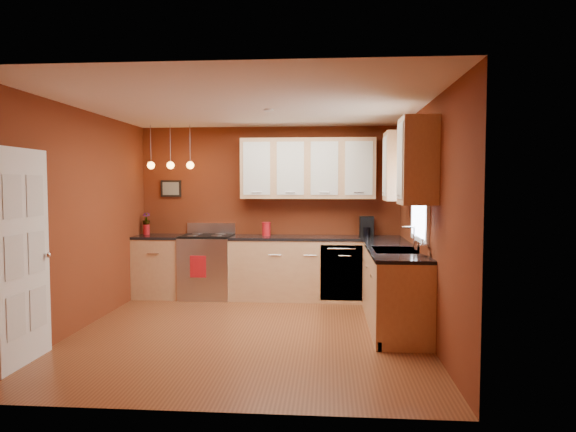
# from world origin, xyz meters

# --- Properties ---
(floor) EXTENTS (4.20, 4.20, 0.00)m
(floor) POSITION_xyz_m (0.00, 0.00, 0.00)
(floor) COLOR brown
(floor) RESTS_ON ground
(ceiling) EXTENTS (4.00, 4.20, 0.02)m
(ceiling) POSITION_xyz_m (0.00, 0.00, 2.60)
(ceiling) COLOR white
(ceiling) RESTS_ON wall_back
(wall_back) EXTENTS (4.00, 0.02, 2.60)m
(wall_back) POSITION_xyz_m (0.00, 2.10, 1.30)
(wall_back) COLOR maroon
(wall_back) RESTS_ON floor
(wall_front) EXTENTS (4.00, 0.02, 2.60)m
(wall_front) POSITION_xyz_m (0.00, -2.10, 1.30)
(wall_front) COLOR maroon
(wall_front) RESTS_ON floor
(wall_left) EXTENTS (0.02, 4.20, 2.60)m
(wall_left) POSITION_xyz_m (-2.00, 0.00, 1.30)
(wall_left) COLOR maroon
(wall_left) RESTS_ON floor
(wall_right) EXTENTS (0.02, 4.20, 2.60)m
(wall_right) POSITION_xyz_m (2.00, 0.00, 1.30)
(wall_right) COLOR maroon
(wall_right) RESTS_ON floor
(base_cabinets_back_left) EXTENTS (0.70, 0.60, 0.90)m
(base_cabinets_back_left) POSITION_xyz_m (-1.65, 1.80, 0.45)
(base_cabinets_back_left) COLOR tan
(base_cabinets_back_left) RESTS_ON floor
(base_cabinets_back_right) EXTENTS (2.54, 0.60, 0.90)m
(base_cabinets_back_right) POSITION_xyz_m (0.73, 1.80, 0.45)
(base_cabinets_back_right) COLOR tan
(base_cabinets_back_right) RESTS_ON floor
(base_cabinets_right) EXTENTS (0.60, 2.10, 0.90)m
(base_cabinets_right) POSITION_xyz_m (1.70, 0.45, 0.45)
(base_cabinets_right) COLOR tan
(base_cabinets_right) RESTS_ON floor
(counter_back_left) EXTENTS (0.70, 0.62, 0.04)m
(counter_back_left) POSITION_xyz_m (-1.65, 1.80, 0.92)
(counter_back_left) COLOR black
(counter_back_left) RESTS_ON base_cabinets_back_left
(counter_back_right) EXTENTS (2.54, 0.62, 0.04)m
(counter_back_right) POSITION_xyz_m (0.73, 1.80, 0.92)
(counter_back_right) COLOR black
(counter_back_right) RESTS_ON base_cabinets_back_right
(counter_right) EXTENTS (0.62, 2.10, 0.04)m
(counter_right) POSITION_xyz_m (1.70, 0.45, 0.92)
(counter_right) COLOR black
(counter_right) RESTS_ON base_cabinets_right
(gas_range) EXTENTS (0.76, 0.64, 1.11)m
(gas_range) POSITION_xyz_m (-0.92, 1.80, 0.48)
(gas_range) COLOR #BBBBC0
(gas_range) RESTS_ON floor
(dishwasher_front) EXTENTS (0.60, 0.02, 0.80)m
(dishwasher_front) POSITION_xyz_m (1.10, 1.51, 0.45)
(dishwasher_front) COLOR #BBBBC0
(dishwasher_front) RESTS_ON base_cabinets_back_right
(sink) EXTENTS (0.50, 0.70, 0.33)m
(sink) POSITION_xyz_m (1.70, 0.30, 0.92)
(sink) COLOR gray
(sink) RESTS_ON counter_right
(window) EXTENTS (0.06, 1.02, 1.22)m
(window) POSITION_xyz_m (1.97, 0.30, 1.69)
(window) COLOR white
(window) RESTS_ON wall_right
(door_left_wall) EXTENTS (0.12, 0.82, 2.05)m
(door_left_wall) POSITION_xyz_m (-1.97, -1.20, 1.03)
(door_left_wall) COLOR white
(door_left_wall) RESTS_ON floor
(upper_cabinets_back) EXTENTS (2.00, 0.35, 0.90)m
(upper_cabinets_back) POSITION_xyz_m (0.60, 1.93, 1.95)
(upper_cabinets_back) COLOR tan
(upper_cabinets_back) RESTS_ON wall_back
(upper_cabinets_right) EXTENTS (0.35, 1.95, 0.90)m
(upper_cabinets_right) POSITION_xyz_m (1.82, 0.32, 1.95)
(upper_cabinets_right) COLOR tan
(upper_cabinets_right) RESTS_ON wall_right
(wall_picture) EXTENTS (0.32, 0.03, 0.26)m
(wall_picture) POSITION_xyz_m (-1.55, 2.08, 1.65)
(wall_picture) COLOR black
(wall_picture) RESTS_ON wall_back
(pendant_lights) EXTENTS (0.71, 0.11, 0.66)m
(pendant_lights) POSITION_xyz_m (-1.45, 1.75, 2.01)
(pendant_lights) COLOR gray
(pendant_lights) RESTS_ON ceiling
(red_canister) EXTENTS (0.14, 0.14, 0.20)m
(red_canister) POSITION_xyz_m (-0.02, 1.87, 1.04)
(red_canister) COLOR #B21319
(red_canister) RESTS_ON counter_back_right
(red_vase) EXTENTS (0.10, 0.10, 0.15)m
(red_vase) POSITION_xyz_m (-1.89, 1.90, 1.02)
(red_vase) COLOR #B21319
(red_vase) RESTS_ON counter_back_left
(flowers) EXTENTS (0.14, 0.14, 0.21)m
(flowers) POSITION_xyz_m (-1.89, 1.90, 1.18)
(flowers) COLOR #B21319
(flowers) RESTS_ON red_vase
(coffee_maker) EXTENTS (0.21, 0.21, 0.30)m
(coffee_maker) POSITION_xyz_m (1.48, 1.93, 1.08)
(coffee_maker) COLOR black
(coffee_maker) RESTS_ON counter_back_right
(soap_pump) EXTENTS (0.10, 0.10, 0.19)m
(soap_pump) POSITION_xyz_m (1.92, -0.25, 1.04)
(soap_pump) COLOR white
(soap_pump) RESTS_ON counter_right
(dish_towel) EXTENTS (0.23, 0.02, 0.32)m
(dish_towel) POSITION_xyz_m (-0.98, 1.47, 0.52)
(dish_towel) COLOR #B21319
(dish_towel) RESTS_ON gas_range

